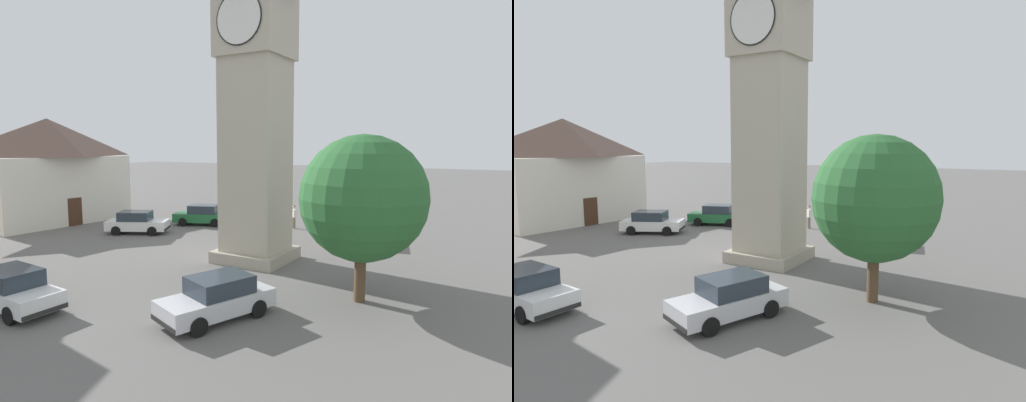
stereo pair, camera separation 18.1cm
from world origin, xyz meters
TOP-DOWN VIEW (x-y plane):
  - ground_plane at (0.00, 0.00)m, footprint 200.00×200.00m
  - clock_tower at (0.00, 0.00)m, footprint 4.35×4.35m
  - car_blue_kerb at (3.32, 6.53)m, footprint 2.53×4.39m
  - car_silver_kerb at (2.70, -7.45)m, footprint 3.07×4.46m
  - car_red_corner at (-10.58, 1.97)m, footprint 4.44×3.38m
  - car_white_side at (-4.33, -10.49)m, footprint 4.24×2.03m
  - car_black_far at (-8.63, 6.78)m, footprint 4.46×3.05m
  - pedestrian at (-1.91, 8.93)m, footprint 0.47×0.39m
  - tree at (6.53, -3.27)m, footprint 4.85×4.85m
  - building_terrace_right at (-20.04, 2.11)m, footprint 7.99×11.51m

SIDE VIEW (x-z plane):
  - ground_plane at x=0.00m, z-range 0.00..0.00m
  - car_blue_kerb at x=3.32m, z-range 0.00..1.53m
  - car_silver_kerb at x=2.70m, z-range 0.00..1.53m
  - car_red_corner at x=-10.58m, z-range 0.00..1.53m
  - car_white_side at x=-4.33m, z-range 0.00..1.53m
  - car_black_far at x=-8.63m, z-range 0.00..1.53m
  - pedestrian at x=-1.91m, z-range 0.16..1.86m
  - tree at x=6.53m, z-range 0.80..7.28m
  - building_terrace_right at x=-20.04m, z-range 0.09..8.21m
  - clock_tower at x=0.00m, z-range 1.57..20.64m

